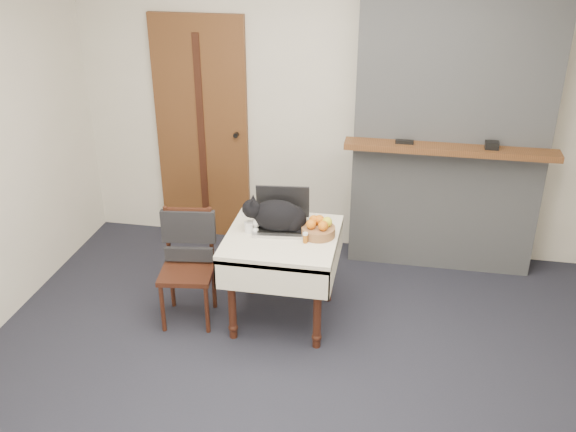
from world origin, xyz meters
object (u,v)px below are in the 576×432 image
side_table (282,249)px  laptop (282,217)px  cat (279,216)px  chair (188,250)px  pill_bottle (305,238)px  fruit_basket (318,229)px  door (202,131)px  cream_jar (249,227)px

side_table → laptop: laptop is taller
cat → laptop: bearing=75.0°
cat → chair: bearing=179.5°
side_table → laptop: size_ratio=1.87×
side_table → pill_bottle: bearing=-26.0°
pill_bottle → fruit_basket: fruit_basket is taller
door → pill_bottle: door is taller
cat → cream_jar: (-0.20, -0.06, -0.08)m
chair → cat: bearing=1.9°
side_table → fruit_basket: bearing=8.2°
side_table → door: bearing=127.9°
door → chair: size_ratio=2.37×
side_table → laptop: (-0.03, 0.13, 0.18)m
door → cat: door is taller
door → side_table: 1.61m
cat → fruit_basket: cat is taller
door → chair: bearing=-78.1°
pill_bottle → chair: size_ratio=0.09×
side_table → fruit_basket: (0.25, 0.04, 0.17)m
door → fruit_basket: door is taller
side_table → cream_jar: (-0.24, -0.00, 0.15)m
laptop → cream_jar: laptop is taller
laptop → cat: (-0.01, -0.07, 0.04)m
chair → cream_jar: bearing=-1.1°
chair → fruit_basket: bearing=-2.3°
cat → pill_bottle: (0.21, -0.14, -0.07)m
door → side_table: door is taller
door → pill_bottle: size_ratio=26.41×
side_table → chair: chair is taller
side_table → pill_bottle: size_ratio=10.30×
cream_jar → pill_bottle: 0.43m
cream_jar → fruit_basket: size_ratio=0.32×
side_table → cat: (-0.04, 0.06, 0.23)m
cat → cream_jar: cat is taller
pill_bottle → chair: bearing=177.8°
door → cream_jar: door is taller
door → chair: (0.27, -1.28, -0.46)m
fruit_basket → side_table: bearing=-171.8°
laptop → pill_bottle: size_ratio=5.51×
cream_jar → pill_bottle: (0.42, -0.09, 0.00)m
side_table → cat: cat is taller
door → fruit_basket: size_ratio=8.43×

